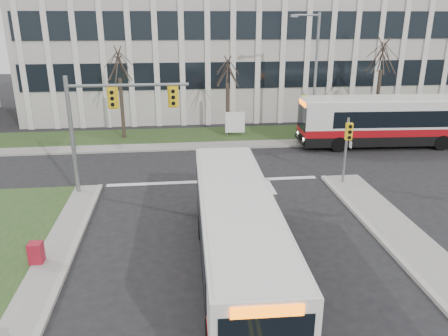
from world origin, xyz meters
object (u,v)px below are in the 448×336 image
bus_main (237,237)px  bus_cross (391,122)px  directory_sign (235,123)px  newspaper_box_red (36,254)px  streetlight (313,71)px

bus_main → bus_cross: size_ratio=0.90×
directory_sign → bus_cross: size_ratio=0.15×
bus_cross → newspaper_box_red: (-20.72, -13.90, -1.25)m
bus_main → newspaper_box_red: bus_main is taller
directory_sign → bus_cross: (10.79, -3.50, 0.56)m
streetlight → newspaper_box_red: streetlight is taller
directory_sign → bus_cross: 11.36m
directory_sign → bus_main: 19.06m
streetlight → newspaper_box_red: size_ratio=9.68×
newspaper_box_red → bus_main: bearing=-8.4°
streetlight → bus_cross: streetlight is taller
bus_cross → newspaper_box_red: bus_cross is taller
newspaper_box_red → bus_cross: bearing=36.9°
streetlight → newspaper_box_red: (-15.45, -16.10, -4.72)m
bus_main → newspaper_box_red: bearing=170.1°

